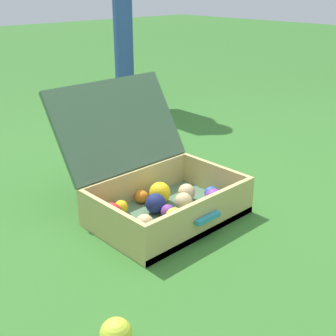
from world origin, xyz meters
TOP-DOWN VIEW (x-y plane):
  - ground_plane at (0.00, 0.00)m, footprint 16.00×16.00m
  - open_suitcase at (-0.08, 0.08)m, footprint 0.54×0.59m
  - stray_ball_on_grass at (-0.61, -0.37)m, footprint 0.08×0.08m

SIDE VIEW (x-z plane):
  - ground_plane at x=0.00m, z-range 0.00..0.00m
  - stray_ball_on_grass at x=-0.61m, z-range 0.00..0.08m
  - open_suitcase at x=-0.08m, z-range -0.13..0.34m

